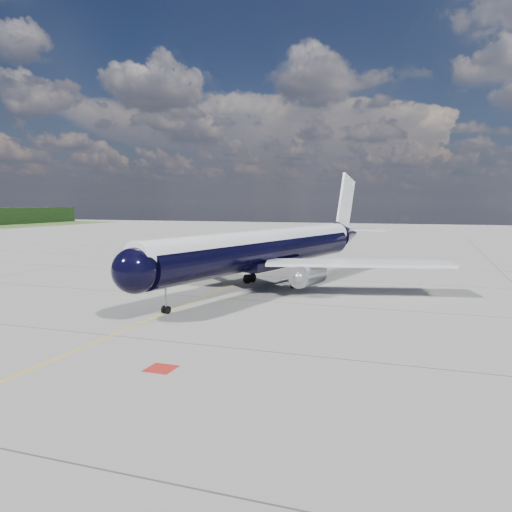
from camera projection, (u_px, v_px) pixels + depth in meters
The scene contains 4 objects.
ground at pixel (266, 271), 67.60m from camera, with size 320.00×320.00×0.00m, color gray.
taxiway_centerline at pixel (254, 276), 62.90m from camera, with size 0.16×160.00×0.01m, color #EEB40C.
red_marking at pixel (161, 369), 27.81m from camera, with size 1.60×1.60×0.01m, color maroon.
main_airliner at pixel (272, 248), 55.31m from camera, with size 37.27×46.09×13.49m.
Camera 1 is at (20.66, -33.74, 9.23)m, focal length 35.00 mm.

